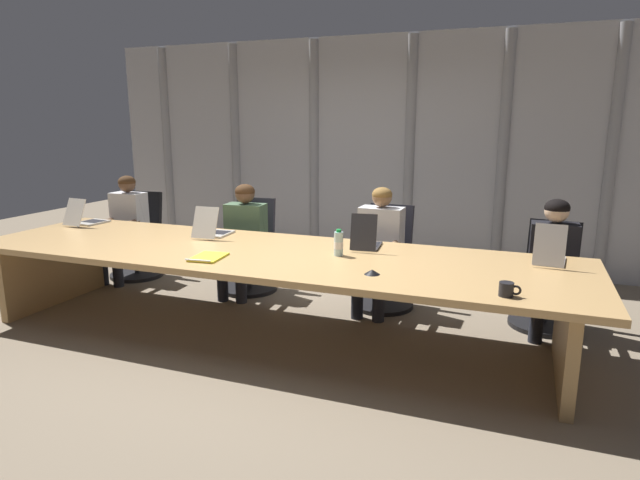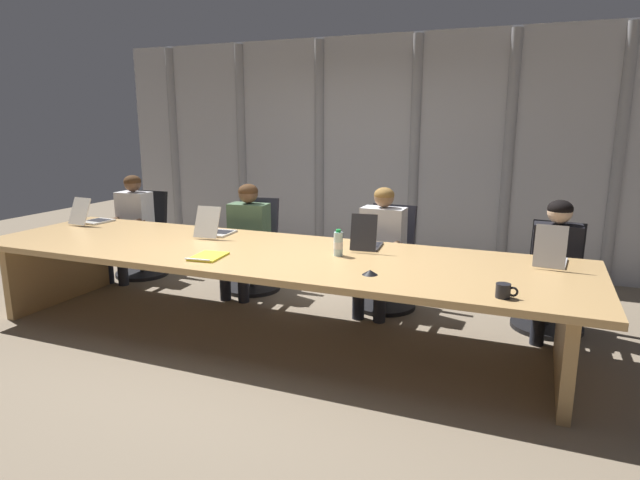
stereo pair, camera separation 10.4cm
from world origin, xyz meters
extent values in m
plane|color=#7F705B|center=(0.00, 0.00, 0.00)|extent=(13.83, 13.83, 0.00)
cube|color=tan|center=(0.00, 0.00, 0.70)|extent=(5.08, 1.40, 0.05)
cube|color=black|center=(0.00, 0.00, 0.63)|extent=(4.32, 0.10, 0.06)
cube|color=tan|center=(-2.29, 0.00, 0.34)|extent=(0.08, 1.19, 0.67)
cube|color=tan|center=(2.29, 0.00, 0.34)|extent=(0.08, 1.19, 0.67)
cube|color=#B2B2B7|center=(0.00, 2.70, 1.38)|extent=(6.92, 0.10, 2.76)
cylinder|color=gray|center=(-2.83, 2.65, 1.38)|extent=(0.12, 0.12, 2.71)
cylinder|color=gray|center=(-1.73, 2.65, 1.38)|extent=(0.12, 0.12, 2.71)
cylinder|color=gray|center=(-0.59, 2.65, 1.38)|extent=(0.12, 0.12, 2.71)
cylinder|color=gray|center=(0.63, 2.65, 1.38)|extent=(0.12, 0.12, 2.71)
cylinder|color=gray|center=(1.69, 2.65, 1.38)|extent=(0.12, 0.12, 2.71)
cylinder|color=gray|center=(2.79, 2.65, 1.38)|extent=(0.12, 0.12, 2.71)
cube|color=beige|center=(-2.22, 0.47, 0.73)|extent=(0.26, 0.31, 0.02)
cube|color=black|center=(-2.22, 0.49, 0.74)|extent=(0.21, 0.18, 0.00)
cube|color=beige|center=(-2.24, 0.26, 0.87)|extent=(0.24, 0.14, 0.26)
cube|color=black|center=(-2.24, 0.27, 0.87)|extent=(0.22, 0.12, 0.23)
cube|color=beige|center=(-0.70, 0.43, 0.73)|extent=(0.25, 0.32, 0.02)
cube|color=black|center=(-0.71, 0.46, 0.74)|extent=(0.21, 0.18, 0.00)
cube|color=beige|center=(-0.69, 0.22, 0.88)|extent=(0.24, 0.13, 0.27)
cube|color=black|center=(-0.69, 0.23, 0.88)|extent=(0.21, 0.11, 0.24)
cube|color=#2D2D33|center=(0.75, 0.45, 0.73)|extent=(0.24, 0.33, 0.02)
cube|color=black|center=(0.75, 0.48, 0.74)|extent=(0.20, 0.19, 0.00)
cube|color=#2D2D33|center=(0.77, 0.26, 0.89)|extent=(0.22, 0.09, 0.29)
cube|color=black|center=(0.77, 0.27, 0.89)|extent=(0.20, 0.08, 0.26)
cube|color=#BCBCC1|center=(2.17, 0.47, 0.73)|extent=(0.24, 0.34, 0.02)
cube|color=black|center=(2.17, 0.49, 0.74)|extent=(0.20, 0.19, 0.00)
cube|color=#BCBCC1|center=(2.15, 0.28, 0.89)|extent=(0.22, 0.09, 0.30)
cube|color=black|center=(2.15, 0.28, 0.89)|extent=(0.20, 0.07, 0.27)
cube|color=black|center=(-2.17, 1.04, 0.42)|extent=(0.49, 0.49, 0.08)
cube|color=black|center=(-2.18, 1.26, 0.71)|extent=(0.43, 0.13, 0.50)
cylinder|color=#262628|center=(-2.17, 1.04, 0.21)|extent=(0.05, 0.05, 0.34)
cylinder|color=black|center=(-2.17, 1.04, 0.02)|extent=(0.60, 0.60, 0.04)
cube|color=#2D2D38|center=(-0.71, 1.04, 0.42)|extent=(0.52, 0.52, 0.08)
cube|color=#2D2D38|center=(-0.73, 1.26, 0.71)|extent=(0.44, 0.15, 0.50)
cylinder|color=#262628|center=(-0.71, 1.04, 0.21)|extent=(0.05, 0.05, 0.34)
cylinder|color=black|center=(-0.71, 1.04, 0.02)|extent=(0.60, 0.60, 0.04)
cube|color=#2D2D38|center=(0.74, 1.04, 0.42)|extent=(0.51, 0.51, 0.08)
cube|color=#2D2D38|center=(0.76, 1.26, 0.72)|extent=(0.44, 0.15, 0.51)
cylinder|color=#262628|center=(0.74, 1.04, 0.21)|extent=(0.05, 0.05, 0.34)
cylinder|color=black|center=(0.74, 1.04, 0.02)|extent=(0.60, 0.60, 0.04)
cube|color=black|center=(2.20, 1.04, 0.42)|extent=(0.55, 0.55, 0.08)
cube|color=black|center=(2.23, 1.25, 0.68)|extent=(0.44, 0.18, 0.45)
cylinder|color=#262628|center=(2.20, 1.04, 0.21)|extent=(0.05, 0.05, 0.34)
cylinder|color=black|center=(2.20, 1.04, 0.02)|extent=(0.60, 0.60, 0.04)
cube|color=silver|center=(-2.20, 1.02, 0.72)|extent=(0.38, 0.23, 0.51)
sphere|color=brown|center=(-2.20, 1.02, 1.07)|extent=(0.19, 0.19, 0.19)
ellipsoid|color=#472D19|center=(-2.20, 1.02, 1.10)|extent=(0.19, 0.19, 0.14)
cylinder|color=silver|center=(-2.05, 1.02, 0.78)|extent=(0.07, 0.14, 0.27)
cylinder|color=brown|center=(-2.04, 0.81, 0.67)|extent=(0.07, 0.30, 0.06)
cylinder|color=silver|center=(-2.36, 1.01, 0.78)|extent=(0.07, 0.14, 0.27)
cylinder|color=brown|center=(-2.35, 0.80, 0.67)|extent=(0.07, 0.30, 0.06)
cylinder|color=#262833|center=(-2.10, 0.82, 0.43)|extent=(0.14, 0.40, 0.13)
cylinder|color=#262833|center=(-2.09, 0.64, 0.22)|extent=(0.11, 0.11, 0.44)
cylinder|color=#262833|center=(-2.30, 0.82, 0.43)|extent=(0.14, 0.40, 0.13)
cylinder|color=#262833|center=(-2.29, 0.64, 0.22)|extent=(0.11, 0.11, 0.44)
cube|color=#4C6B4C|center=(-0.72, 1.02, 0.70)|extent=(0.42, 0.25, 0.46)
sphere|color=brown|center=(-0.72, 1.02, 1.03)|extent=(0.20, 0.20, 0.20)
ellipsoid|color=#472D19|center=(-0.72, 1.02, 1.06)|extent=(0.20, 0.20, 0.15)
cylinder|color=#4C6B4C|center=(-0.55, 1.03, 0.74)|extent=(0.08, 0.14, 0.27)
cylinder|color=brown|center=(-0.53, 0.82, 0.62)|extent=(0.09, 0.30, 0.06)
cylinder|color=#4C6B4C|center=(-0.89, 1.00, 0.74)|extent=(0.08, 0.14, 0.27)
cylinder|color=brown|center=(-0.87, 0.80, 0.62)|extent=(0.09, 0.30, 0.06)
cylinder|color=#262833|center=(-0.60, 0.83, 0.43)|extent=(0.16, 0.41, 0.13)
cylinder|color=#262833|center=(-0.59, 0.65, 0.22)|extent=(0.11, 0.11, 0.44)
cylinder|color=#262833|center=(-0.80, 0.81, 0.43)|extent=(0.16, 0.41, 0.13)
cylinder|color=#262833|center=(-0.79, 0.63, 0.22)|extent=(0.11, 0.11, 0.44)
cube|color=silver|center=(0.72, 1.02, 0.72)|extent=(0.41, 0.23, 0.51)
sphere|color=#8C6647|center=(0.72, 1.02, 1.07)|extent=(0.18, 0.18, 0.18)
ellipsoid|color=olive|center=(0.72, 1.02, 1.09)|extent=(0.19, 0.19, 0.14)
cylinder|color=silver|center=(0.89, 1.01, 0.78)|extent=(0.07, 0.14, 0.27)
cylinder|color=#8C6647|center=(0.89, 0.80, 0.67)|extent=(0.07, 0.30, 0.06)
cylinder|color=silver|center=(0.55, 1.02, 0.78)|extent=(0.07, 0.14, 0.27)
cylinder|color=#8C6647|center=(0.54, 0.81, 0.67)|extent=(0.07, 0.30, 0.06)
cylinder|color=#262833|center=(0.82, 0.81, 0.43)|extent=(0.14, 0.40, 0.13)
cylinder|color=#262833|center=(0.81, 0.63, 0.22)|extent=(0.11, 0.11, 0.44)
cylinder|color=#262833|center=(0.62, 0.82, 0.43)|extent=(0.14, 0.40, 0.13)
cylinder|color=#262833|center=(0.61, 0.64, 0.22)|extent=(0.11, 0.11, 0.44)
cube|color=black|center=(2.22, 1.02, 0.69)|extent=(0.38, 0.23, 0.46)
sphere|color=beige|center=(2.22, 1.02, 1.03)|extent=(0.20, 0.20, 0.20)
ellipsoid|color=black|center=(2.22, 1.02, 1.05)|extent=(0.20, 0.20, 0.15)
cylinder|color=black|center=(2.38, 1.02, 0.74)|extent=(0.07, 0.14, 0.27)
cylinder|color=beige|center=(2.38, 0.81, 0.62)|extent=(0.07, 0.30, 0.06)
cylinder|color=black|center=(2.06, 1.01, 0.74)|extent=(0.07, 0.14, 0.27)
cylinder|color=beige|center=(2.06, 0.80, 0.62)|extent=(0.07, 0.30, 0.06)
cylinder|color=#262833|center=(2.32, 0.82, 0.43)|extent=(0.14, 0.40, 0.13)
cylinder|color=#262833|center=(2.33, 0.64, 0.22)|extent=(0.11, 0.11, 0.44)
cylinder|color=#262833|center=(2.12, 0.82, 0.43)|extent=(0.14, 0.40, 0.13)
cylinder|color=#262833|center=(2.13, 0.64, 0.22)|extent=(0.11, 0.11, 0.44)
cylinder|color=silver|center=(0.62, 0.08, 0.82)|extent=(0.07, 0.07, 0.19)
cylinder|color=white|center=(0.62, 0.08, 0.81)|extent=(0.07, 0.07, 0.06)
cylinder|color=green|center=(0.62, 0.08, 0.92)|extent=(0.04, 0.04, 0.02)
cylinder|color=black|center=(1.89, -0.51, 0.77)|extent=(0.09, 0.09, 0.09)
torus|color=black|center=(1.95, -0.51, 0.77)|extent=(0.06, 0.01, 0.06)
cone|color=black|center=(1.01, -0.34, 0.74)|extent=(0.11, 0.11, 0.03)
cube|color=yellow|center=(-0.30, -0.35, 0.73)|extent=(0.25, 0.32, 0.02)
cylinder|color=silver|center=(-0.30, -0.50, 0.74)|extent=(0.21, 0.03, 0.01)
camera|label=1|loc=(1.95, -3.82, 1.77)|focal=30.22mm
camera|label=2|loc=(2.04, -3.78, 1.77)|focal=30.22mm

